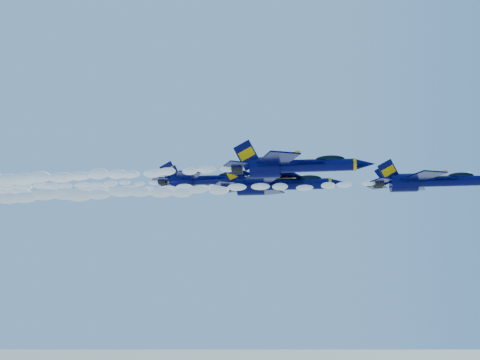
# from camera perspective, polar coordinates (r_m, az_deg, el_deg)

# --- Properties ---
(jet_lead) EXTENTS (15.44, 12.67, 5.74)m
(jet_lead) POSITION_cam_1_polar(r_m,az_deg,el_deg) (64.29, 21.98, -0.15)
(jet_lead) COLOR #030437
(smoke_trail_jet_lead) EXTENTS (61.63, 2.09, 1.88)m
(smoke_trail_jet_lead) POSITION_cam_1_polar(r_m,az_deg,el_deg) (65.58, -11.47, -1.47)
(smoke_trail_jet_lead) COLOR white
(jet_second) EXTENTS (19.76, 16.21, 7.34)m
(jet_second) POSITION_cam_1_polar(r_m,az_deg,el_deg) (65.71, 6.49, 1.72)
(jet_second) COLOR #030437
(smoke_trail_jet_second) EXTENTS (61.63, 2.68, 2.41)m
(smoke_trail_jet_second) POSITION_cam_1_polar(r_m,az_deg,el_deg) (76.87, -24.19, 0.27)
(smoke_trail_jet_second) COLOR white
(jet_third) EXTENTS (19.44, 15.94, 7.22)m
(jet_third) POSITION_cam_1_polar(r_m,az_deg,el_deg) (72.46, 4.38, -0.54)
(jet_third) COLOR #030437
(smoke_trail_jet_third) EXTENTS (61.63, 2.63, 2.37)m
(smoke_trail_jet_third) POSITION_cam_1_polar(r_m,az_deg,el_deg) (83.99, -23.34, -1.56)
(smoke_trail_jet_third) COLOR white
(jet_fourth) EXTENTS (18.21, 14.93, 6.77)m
(jet_fourth) POSITION_cam_1_polar(r_m,az_deg,el_deg) (83.32, -4.56, 0.01)
(jet_fourth) COLOR #030437
(smoke_trail_jet_fourth) EXTENTS (61.63, 2.47, 2.22)m
(smoke_trail_jet_fourth) POSITION_cam_1_polar(r_m,az_deg,el_deg) (98.66, -27.07, -0.91)
(smoke_trail_jet_fourth) COLOR white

